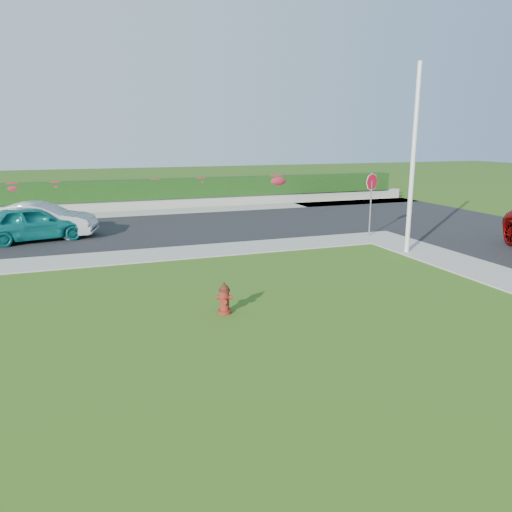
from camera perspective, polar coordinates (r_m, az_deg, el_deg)
name	(u,v)px	position (r m, az deg, el deg)	size (l,w,h in m)	color
ground	(335,343)	(10.42, 9.02, -9.81)	(120.00, 120.00, 0.00)	black
street_far	(72,234)	(22.70, -20.27, 2.35)	(26.00, 8.00, 0.04)	black
sidewalk_far	(40,264)	(17.85, -23.43, -0.80)	(24.00, 2.00, 0.04)	gray
curb_corner	(379,237)	(21.32, 13.93, 2.12)	(2.00, 2.00, 0.04)	gray
sidewalk_beyond	(150,213)	(27.88, -12.04, 4.84)	(34.00, 2.00, 0.04)	gray
retaining_wall	(146,204)	(29.31, -12.49, 5.79)	(34.00, 0.40, 0.60)	gray
hedge	(145,189)	(29.32, -12.60, 7.46)	(32.00, 0.90, 1.10)	black
fire_hydrant	(225,299)	(11.84, -3.62, -4.91)	(0.39, 0.37, 0.75)	#56130D
sedan_teal	(32,223)	(21.63, -24.19, 3.46)	(1.68, 4.19, 1.43)	#0E6A69
sedan_silver	(41,220)	(22.24, -23.38, 3.78)	(1.51, 4.33, 1.43)	#A0A3A7
utility_pole	(413,161)	(18.34, 17.51, 10.30)	(0.16, 0.16, 6.51)	silver
stop_sign	(371,190)	(21.17, 13.06, 7.40)	(0.68, 0.25, 2.63)	slate
flower_clump_b	(13,188)	(29.11, -26.01, 7.00)	(1.20, 0.77, 0.60)	#A41C37
flower_clump_c	(56,186)	(28.96, -21.90, 7.40)	(1.12, 0.72, 0.56)	#A41C37
flower_clump_d	(155,183)	(29.27, -11.42, 8.19)	(1.02, 0.66, 0.51)	#A41C37
flower_clump_e	(201,182)	(29.78, -6.31, 8.43)	(1.11, 0.72, 0.56)	#A41C37
flower_clump_f	(276,181)	(31.25, 2.32, 8.60)	(1.48, 0.95, 0.74)	#A41C37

